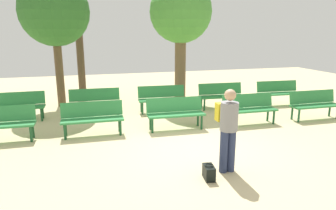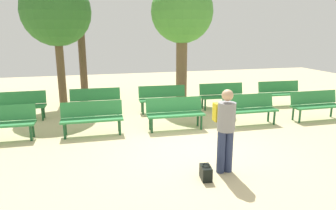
# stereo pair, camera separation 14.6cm
# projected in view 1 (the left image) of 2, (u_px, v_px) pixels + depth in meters

# --- Properties ---
(ground_plane) EXTENTS (26.30, 26.30, 0.00)m
(ground_plane) POSITION_uv_depth(u_px,v_px,m) (193.00, 149.00, 7.18)
(ground_plane) COLOR beige
(bench_r0_c0) EXTENTS (1.61, 0.51, 0.87)m
(bench_r0_c0) POSITION_uv_depth(u_px,v_px,m) (1.00, 122.00, 7.56)
(bench_r0_c0) COLOR #2D8442
(bench_r0_c0) RESTS_ON ground_plane
(bench_r0_c1) EXTENTS (1.61, 0.51, 0.87)m
(bench_r0_c1) POSITION_uv_depth(u_px,v_px,m) (92.00, 116.00, 8.04)
(bench_r0_c1) COLOR #2D8442
(bench_r0_c1) RESTS_ON ground_plane
(bench_r0_c2) EXTENTS (1.62, 0.54, 0.87)m
(bench_r0_c2) POSITION_uv_depth(u_px,v_px,m) (175.00, 111.00, 8.54)
(bench_r0_c2) COLOR #2D8442
(bench_r0_c2) RESTS_ON ground_plane
(bench_r0_c3) EXTENTS (1.61, 0.51, 0.87)m
(bench_r0_c3) POSITION_uv_depth(u_px,v_px,m) (249.00, 107.00, 9.02)
(bench_r0_c3) COLOR #2D8442
(bench_r0_c3) RESTS_ON ground_plane
(bench_r0_c4) EXTENTS (1.61, 0.50, 0.87)m
(bench_r0_c4) POSITION_uv_depth(u_px,v_px,m) (314.00, 103.00, 9.53)
(bench_r0_c4) COLOR #2D8442
(bench_r0_c4) RESTS_ON ground_plane
(bench_r1_c0) EXTENTS (1.60, 0.49, 0.87)m
(bench_r1_c0) POSITION_uv_depth(u_px,v_px,m) (17.00, 105.00, 9.28)
(bench_r1_c0) COLOR #2D8442
(bench_r1_c0) RESTS_ON ground_plane
(bench_r1_c1) EXTENTS (1.62, 0.55, 0.87)m
(bench_r1_c1) POSITION_uv_depth(u_px,v_px,m) (95.00, 101.00, 9.84)
(bench_r1_c1) COLOR #2D8442
(bench_r1_c1) RESTS_ON ground_plane
(bench_r1_c2) EXTENTS (1.63, 0.57, 0.87)m
(bench_r1_c2) POSITION_uv_depth(u_px,v_px,m) (162.00, 97.00, 10.36)
(bench_r1_c2) COLOR #2D8442
(bench_r1_c2) RESTS_ON ground_plane
(bench_r1_c3) EXTENTS (1.62, 0.56, 0.87)m
(bench_r1_c3) POSITION_uv_depth(u_px,v_px,m) (221.00, 94.00, 10.85)
(bench_r1_c3) COLOR #2D8442
(bench_r1_c3) RESTS_ON ground_plane
(bench_r1_c4) EXTENTS (1.62, 0.57, 0.87)m
(bench_r1_c4) POSITION_uv_depth(u_px,v_px,m) (278.00, 91.00, 11.33)
(bench_r1_c4) COLOR #2D8442
(bench_r1_c4) RESTS_ON ground_plane
(tree_0) EXTENTS (2.31, 2.31, 4.53)m
(tree_0) POSITION_uv_depth(u_px,v_px,m) (181.00, 14.00, 11.27)
(tree_0) COLOR brown
(tree_0) RESTS_ON ground_plane
(tree_1) EXTENTS (2.38, 2.38, 4.53)m
(tree_1) POSITION_uv_depth(u_px,v_px,m) (54.00, 12.00, 10.47)
(tree_1) COLOR brown
(tree_1) RESTS_ON ground_plane
(tree_2) EXTENTS (0.30, 0.30, 3.43)m
(tree_2) POSITION_uv_depth(u_px,v_px,m) (80.00, 55.00, 12.63)
(tree_2) COLOR #4C3A28
(tree_2) RESTS_ON ground_plane
(visitor_with_backpack) EXTENTS (0.35, 0.52, 1.65)m
(visitor_with_backpack) POSITION_uv_depth(u_px,v_px,m) (228.00, 125.00, 5.86)
(visitor_with_backpack) COLOR navy
(visitor_with_backpack) RESTS_ON ground_plane
(handbag) EXTENTS (0.22, 0.34, 0.29)m
(handbag) POSITION_uv_depth(u_px,v_px,m) (209.00, 172.00, 5.70)
(handbag) COLOR black
(handbag) RESTS_ON ground_plane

